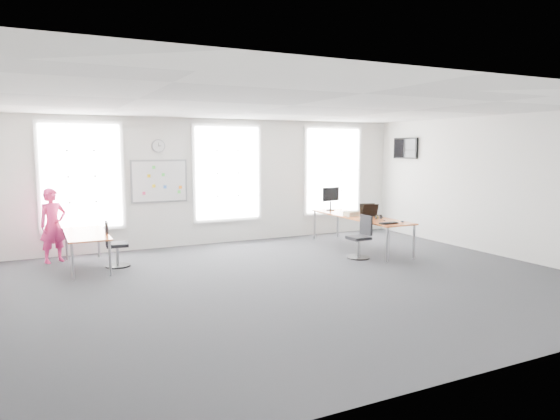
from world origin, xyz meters
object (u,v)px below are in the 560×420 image
chair_right (361,240)px  headphones (379,217)px  monitor (331,196)px  desk_left (86,236)px  desk_right (360,218)px  keyboard (389,223)px  person (53,225)px  chair_left (114,247)px

chair_right → headphones: size_ratio=5.66×
monitor → desk_left: bearing=175.3°
desk_right → chair_right: chair_right is taller
desk_left → monitor: 5.88m
headphones → monitor: 1.83m
desk_right → monitor: (-0.03, 1.21, 0.40)m
chair_right → keyboard: bearing=54.2°
person → chair_left: bearing=-66.5°
chair_right → headphones: chair_right is taller
desk_left → chair_right: (5.24, -1.63, -0.23)m
monitor → person: bearing=167.6°
keyboard → headphones: size_ratio=2.60×
person → headphones: person is taller
person → headphones: bearing=-41.5°
chair_left → keyboard: size_ratio=2.16×
headphones → chair_left: bearing=179.7°
desk_left → person: bearing=124.2°
desk_left → chair_right: chair_right is taller
keyboard → person: bearing=153.2°
chair_left → monitor: (5.35, 0.67, 0.70)m
chair_left → desk_right: bearing=-91.8°
keyboard → chair_left: bearing=157.9°
headphones → monitor: monitor is taller
monitor → keyboard: bearing=-102.9°
desk_left → person: (-0.55, 0.81, 0.13)m
desk_left → keyboard: 6.03m
person → keyboard: person is taller
chair_left → headphones: 5.60m
headphones → monitor: size_ratio=0.27×
chair_left → headphones: bearing=-97.6°
chair_right → desk_right: bearing=145.9°
chair_left → headphones: chair_left is taller
person → keyboard: bearing=-47.6°
chair_left → keyboard: bearing=-105.1°
headphones → desk_left: bearing=179.3°
person → keyboard: (6.25, -2.76, -0.00)m
desk_left → chair_right: size_ratio=2.07×
person → monitor: (6.39, -0.29, 0.34)m
chair_right → desk_left: bearing=-107.5°
desk_right → monitor: size_ratio=5.21×
monitor → headphones: bearing=-95.9°
keyboard → chair_right: bearing=141.5°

